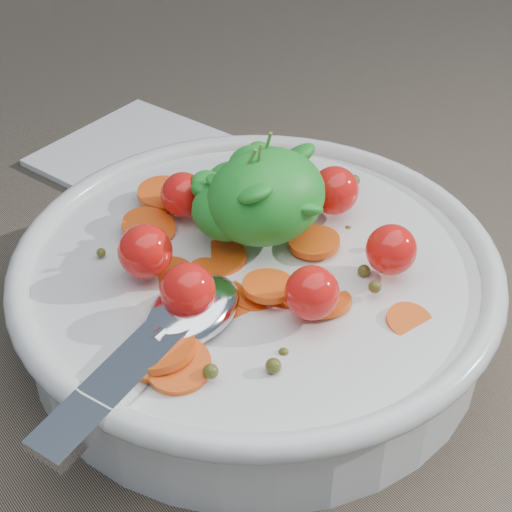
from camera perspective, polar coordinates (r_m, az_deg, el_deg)
ground at (r=0.52m, az=-0.62°, el=-6.36°), size 6.00×6.00×0.00m
bowl at (r=0.50m, az=-0.05°, el=-2.15°), size 0.33×0.31×0.13m
napkin at (r=0.72m, az=-8.97°, el=7.52°), size 0.18×0.16×0.01m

